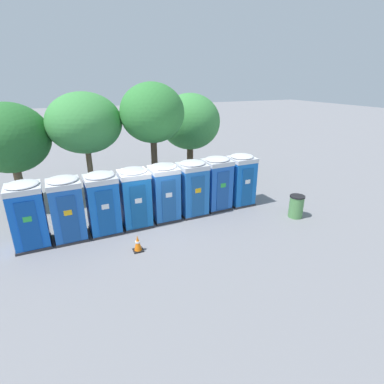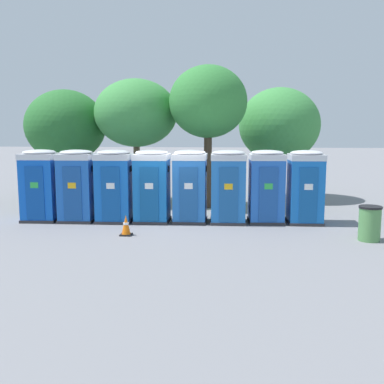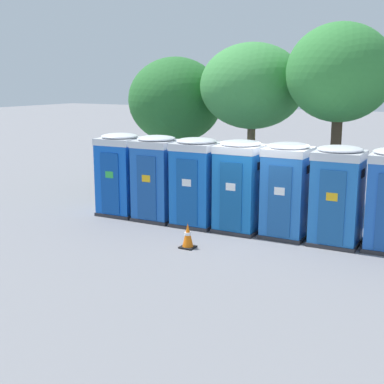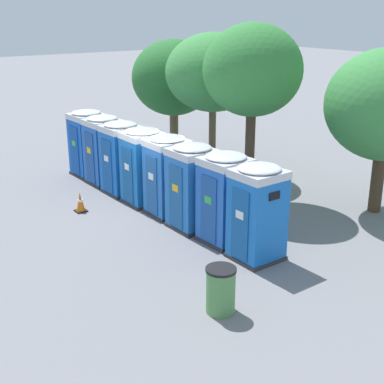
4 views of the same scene
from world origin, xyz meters
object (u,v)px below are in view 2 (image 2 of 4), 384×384
object	(u,v)px
portapotty_0	(41,185)
traffic_cone	(126,225)
portapotty_1	(77,185)
street_tree_3	(136,113)
portapotty_4	(190,186)
portapotty_7	(305,187)
portapotty_2	(114,186)
trash_can	(370,223)
street_tree_2	(66,126)
street_tree_1	(279,125)
portapotty_3	(152,186)
street_tree_0	(208,102)
portapotty_6	(266,186)
portapotty_5	(228,186)

from	to	relation	value
portapotty_0	traffic_cone	world-z (taller)	portapotty_0
portapotty_1	street_tree_3	world-z (taller)	street_tree_3
street_tree_3	portapotty_4	bearing A→B (deg)	-54.98
portapotty_7	portapotty_2	bearing A→B (deg)	-177.50
portapotty_0	trash_can	bearing A→B (deg)	-10.70
portapotty_4	street_tree_2	distance (m)	7.60
portapotty_0	street_tree_1	bearing A→B (deg)	32.69
portapotty_3	street_tree_0	size ratio (longest dim) A/B	0.44
street_tree_1	portapotty_7	bearing A→B (deg)	-86.17
portapotty_2	portapotty_6	bearing A→B (deg)	3.33
portapotty_4	street_tree_1	size ratio (longest dim) A/B	0.50
street_tree_3	street_tree_2	bearing A→B (deg)	172.75
portapotty_5	street_tree_1	xyz separation A→B (m)	(2.30, 5.57, 2.12)
portapotty_3	portapotty_7	distance (m)	5.33
portapotty_3	portapotty_4	distance (m)	1.33
street_tree_1	portapotty_2	bearing A→B (deg)	-137.68
portapotty_5	portapotty_6	size ratio (longest dim) A/B	1.00
portapotty_0	street_tree_0	world-z (taller)	street_tree_0
portapotty_2	traffic_cone	xyz separation A→B (m)	(0.86, -2.00, -0.97)
street_tree_3	traffic_cone	bearing A→B (deg)	-81.71
portapotty_1	street_tree_0	size ratio (longest dim) A/B	0.44
portapotty_3	portapotty_0	bearing A→B (deg)	-178.69
portapotty_5	street_tree_3	world-z (taller)	street_tree_3
street_tree_0	portapotty_5	bearing A→B (deg)	-73.92
portapotty_5	trash_can	xyz separation A→B (m)	(4.16, -2.22, -0.76)
portapotty_0	portapotty_5	bearing A→B (deg)	1.48
portapotty_0	street_tree_1	world-z (taller)	street_tree_1
portapotty_4	street_tree_1	bearing A→B (deg)	56.85
portapotty_0	street_tree_2	size ratio (longest dim) A/B	0.51
portapotty_5	street_tree_2	bearing A→B (deg)	149.82
street_tree_1	street_tree_3	size ratio (longest dim) A/B	0.95
portapotty_2	portapotty_4	xyz separation A→B (m)	(2.66, 0.17, 0.00)
portapotty_0	street_tree_0	bearing A→B (deg)	28.35
portapotty_1	traffic_cone	bearing A→B (deg)	-42.15
portapotty_6	portapotty_5	bearing A→B (deg)	-173.23
portapotty_0	traffic_cone	xyz separation A→B (m)	(3.52, -1.98, -0.97)
portapotty_4	street_tree_2	size ratio (longest dim) A/B	0.51
portapotty_6	street_tree_1	world-z (taller)	street_tree_1
street_tree_1	portapotty_0	bearing A→B (deg)	-147.31
traffic_cone	street_tree_0	bearing A→B (deg)	65.96
portapotty_5	street_tree_3	size ratio (longest dim) A/B	0.47
portapotty_0	portapotty_2	bearing A→B (deg)	0.41
trash_can	traffic_cone	bearing A→B (deg)	179.48
portapotty_7	street_tree_2	bearing A→B (deg)	157.59
portapotty_2	portapotty_4	bearing A→B (deg)	3.62
portapotty_1	trash_can	world-z (taller)	portapotty_1
portapotty_0	portapotty_3	size ratio (longest dim) A/B	1.00
portapotty_6	street_tree_3	size ratio (longest dim) A/B	0.47
portapotty_4	portapotty_7	world-z (taller)	same
portapotty_3	portapotty_1	bearing A→B (deg)	-178.16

